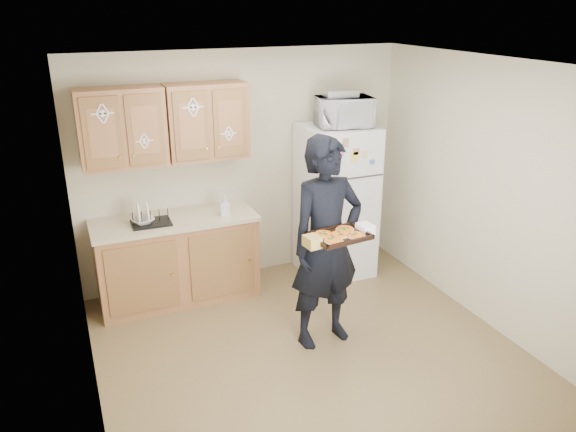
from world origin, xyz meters
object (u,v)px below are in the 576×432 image
(person, at_px, (326,244))
(baking_tray, at_px, (339,236))
(dish_rack, at_px, (151,217))
(refrigerator, at_px, (336,201))
(microwave, at_px, (344,112))

(person, distance_m, baking_tray, 0.36)
(dish_rack, bearing_deg, refrigerator, 0.28)
(baking_tray, relative_size, dish_rack, 1.22)
(person, distance_m, microwave, 1.68)
(person, relative_size, microwave, 3.39)
(baking_tray, relative_size, microwave, 0.81)
(person, relative_size, baking_tray, 4.18)
(microwave, bearing_deg, baking_tray, -109.45)
(refrigerator, height_order, baking_tray, refrigerator)
(baking_tray, bearing_deg, dish_rack, 123.06)
(refrigerator, relative_size, baking_tray, 3.70)
(baking_tray, height_order, dish_rack, baking_tray)
(baking_tray, xyz_separation_m, dish_rack, (-1.27, 1.52, -0.18))
(baking_tray, distance_m, microwave, 1.83)
(refrigerator, bearing_deg, microwave, -51.76)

